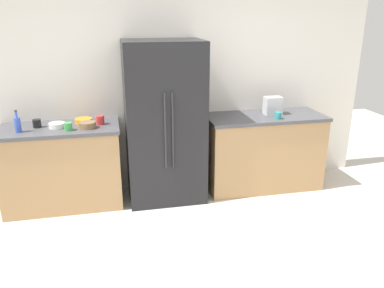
# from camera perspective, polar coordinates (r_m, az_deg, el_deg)

# --- Properties ---
(ground_plane) EXTENTS (10.07, 10.07, 0.00)m
(ground_plane) POSITION_cam_1_polar(r_m,az_deg,el_deg) (3.43, 2.77, -19.07)
(ground_plane) COLOR beige
(kitchen_back_panel) EXTENTS (5.03, 0.10, 2.95)m
(kitchen_back_panel) POSITION_cam_1_polar(r_m,az_deg,el_deg) (4.68, -3.25, 11.11)
(kitchen_back_panel) COLOR silver
(kitchen_back_panel) RESTS_ON ground_plane
(counter_left) EXTENTS (1.30, 0.63, 0.93)m
(counter_left) POSITION_cam_1_polar(r_m,az_deg,el_deg) (4.57, -18.67, -3.19)
(counter_left) COLOR tan
(counter_left) RESTS_ON ground_plane
(counter_right) EXTENTS (1.44, 0.63, 0.93)m
(counter_right) POSITION_cam_1_polar(r_m,az_deg,el_deg) (4.88, 10.51, -1.06)
(counter_right) COLOR tan
(counter_right) RESTS_ON ground_plane
(refrigerator) EXTENTS (0.88, 0.67, 1.84)m
(refrigerator) POSITION_cam_1_polar(r_m,az_deg,el_deg) (4.39, -4.10, 3.16)
(refrigerator) COLOR black
(refrigerator) RESTS_ON ground_plane
(toaster) EXTENTS (0.21, 0.14, 0.22)m
(toaster) POSITION_cam_1_polar(r_m,az_deg,el_deg) (4.79, 11.95, 5.61)
(toaster) COLOR silver
(toaster) RESTS_ON counter_right
(bottle_a) EXTENTS (0.06, 0.06, 0.24)m
(bottle_a) POSITION_cam_1_polar(r_m,az_deg,el_deg) (4.36, -24.52, 2.68)
(bottle_a) COLOR blue
(bottle_a) RESTS_ON counter_left
(cup_a) EXTENTS (0.09, 0.09, 0.08)m
(cup_a) POSITION_cam_1_polar(r_m,az_deg,el_deg) (4.25, -17.94, 2.49)
(cup_a) COLOR green
(cup_a) RESTS_ON counter_left
(cup_b) EXTENTS (0.09, 0.09, 0.09)m
(cup_b) POSITION_cam_1_polar(r_m,az_deg,el_deg) (4.48, -22.09, 2.86)
(cup_b) COLOR black
(cup_b) RESTS_ON counter_left
(cup_c) EXTENTS (0.08, 0.08, 0.08)m
(cup_c) POSITION_cam_1_polar(r_m,az_deg,el_deg) (4.60, 12.67, 4.16)
(cup_c) COLOR teal
(cup_c) RESTS_ON counter_right
(cup_d) EXTENTS (0.09, 0.09, 0.10)m
(cup_d) POSITION_cam_1_polar(r_m,az_deg,el_deg) (4.38, -13.50, 3.49)
(cup_d) COLOR red
(cup_d) RESTS_ON counter_left
(bowl_a) EXTENTS (0.17, 0.17, 0.05)m
(bowl_a) POSITION_cam_1_polar(r_m,az_deg,el_deg) (4.39, -19.45, 2.65)
(bowl_a) COLOR white
(bowl_a) RESTS_ON counter_left
(bowl_b) EXTENTS (0.19, 0.19, 0.05)m
(bowl_b) POSITION_cam_1_polar(r_m,az_deg,el_deg) (4.50, -15.83, 3.37)
(bowl_b) COLOR orange
(bowl_b) RESTS_ON counter_left
(bowl_c) EXTENTS (0.18, 0.18, 0.07)m
(bowl_c) POSITION_cam_1_polar(r_m,az_deg,el_deg) (4.28, -15.29, 2.74)
(bowl_c) COLOR brown
(bowl_c) RESTS_ON counter_left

